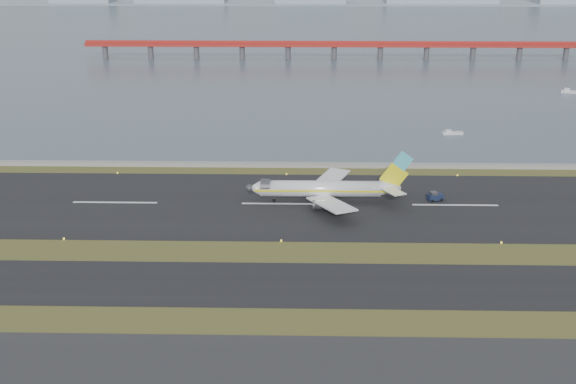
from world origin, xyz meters
name	(u,v)px	position (x,y,z in m)	size (l,w,h in m)	color
ground	(280,257)	(0.00, 0.00, 0.00)	(1000.00, 1000.00, 0.00)	#36491A
taxiway_strip	(278,284)	(0.00, -12.00, 0.05)	(1000.00, 18.00, 0.10)	black
runway_strip	(284,204)	(0.00, 30.00, 0.05)	(1000.00, 45.00, 0.10)	black
seawall	(287,165)	(0.00, 60.00, 0.50)	(1000.00, 2.50, 1.00)	gray
bay_water	(299,19)	(0.00, 460.00, 0.00)	(1400.00, 800.00, 1.30)	#445662
red_pier	(334,46)	(20.00, 250.00, 7.28)	(260.00, 5.00, 10.20)	#AA231D
airliner	(327,189)	(10.06, 31.23, 3.46)	(38.52, 32.89, 12.80)	white
pushback_tug	(435,196)	(35.76, 33.06, 1.12)	(4.02, 3.00, 2.30)	#151E3A
workboat_near	(452,133)	(51.81, 96.05, 0.51)	(6.82, 2.83, 1.61)	silver
workboat_far	(571,92)	(113.13, 164.25, 0.61)	(8.28, 4.79, 1.92)	silver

